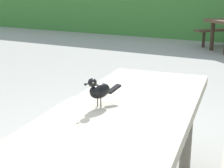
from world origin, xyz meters
The scene contains 2 objects.
picnic_table_foreground centered at (0.35, -0.22, 0.56)m, with size 1.89×1.92×0.74m.
bird_grackle centered at (0.20, -0.32, 0.84)m, with size 0.12×0.28×0.18m.
Camera 1 is at (1.17, -1.95, 1.42)m, focal length 54.07 mm.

